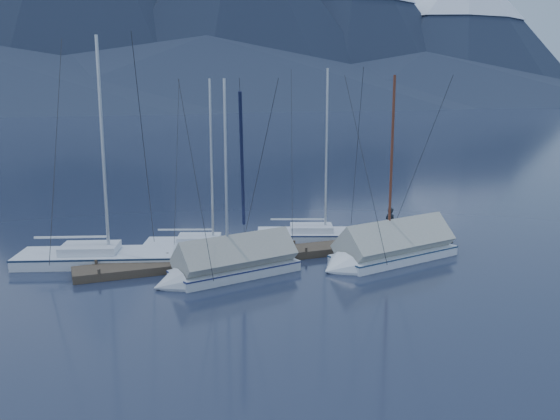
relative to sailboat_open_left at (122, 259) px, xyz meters
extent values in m
plane|color=black|center=(6.83, -3.67, -0.19)|extent=(1000.00, 1000.00, 0.00)
cone|color=#475675|center=(46.83, 426.33, 69.81)|extent=(330.00, 330.00, 140.00)
cone|color=#475675|center=(186.83, 441.33, 62.31)|extent=(308.00, 308.00, 125.00)
cone|color=#475675|center=(326.83, 421.33, 57.31)|extent=(286.00, 286.00, 115.00)
cone|color=#192133|center=(171.83, 296.33, 49.81)|extent=(182.40, 182.40, 100.00)
cone|color=#192133|center=(246.83, 291.33, 43.81)|extent=(197.60, 197.60, 88.00)
cone|color=#192133|center=(66.83, 241.33, 15.81)|extent=(390.00, 390.00, 32.00)
cone|color=#192133|center=(186.83, 246.33, 13.81)|extent=(364.00, 364.00, 28.00)
cube|color=#382D23|center=(6.83, -1.67, -0.02)|extent=(18.00, 1.50, 0.34)
cube|color=black|center=(0.83, -1.67, -0.24)|extent=(3.00, 1.30, 0.30)
cube|color=black|center=(6.83, -1.67, -0.24)|extent=(3.00, 1.30, 0.30)
cube|color=black|center=(12.83, -1.67, -0.24)|extent=(3.00, 1.30, 0.30)
cylinder|color=#382D23|center=(-1.17, -0.97, 0.16)|extent=(0.12, 0.12, 0.35)
cylinder|color=#382D23|center=(-1.17, -2.37, 0.16)|extent=(0.12, 0.12, 0.35)
cylinder|color=#382D23|center=(1.83, -0.97, 0.16)|extent=(0.12, 0.12, 0.35)
cylinder|color=#382D23|center=(1.83, -2.37, 0.16)|extent=(0.12, 0.12, 0.35)
cylinder|color=#382D23|center=(4.83, -0.97, 0.16)|extent=(0.12, 0.12, 0.35)
cylinder|color=#382D23|center=(4.83, -2.37, 0.16)|extent=(0.12, 0.12, 0.35)
cylinder|color=#382D23|center=(7.83, -0.97, 0.16)|extent=(0.12, 0.12, 0.35)
cylinder|color=#382D23|center=(7.83, -2.37, 0.16)|extent=(0.12, 0.12, 0.35)
cylinder|color=#382D23|center=(10.83, -0.97, 0.16)|extent=(0.12, 0.12, 0.35)
cylinder|color=#382D23|center=(10.83, -2.37, 0.16)|extent=(0.12, 0.12, 0.35)
cylinder|color=#382D23|center=(13.83, -0.97, 0.16)|extent=(0.12, 0.12, 0.35)
cylinder|color=#382D23|center=(13.83, -2.37, 0.16)|extent=(0.12, 0.12, 0.35)
cube|color=silver|center=(-0.98, 0.31, -0.05)|extent=(7.27, 4.31, 0.76)
cube|color=silver|center=(-0.98, 0.31, -0.39)|extent=(5.97, 3.00, 0.34)
cube|color=#152641|center=(-0.98, 0.31, 0.27)|extent=(7.34, 4.35, 0.07)
cone|color=silver|center=(2.80, -0.90, -0.05)|extent=(1.88, 2.49, 2.21)
cube|color=silver|center=(-1.31, 0.42, 0.50)|extent=(2.79, 2.27, 0.34)
cylinder|color=#B2B7BF|center=(-0.54, 0.17, 4.93)|extent=(0.14, 0.14, 9.20)
cylinder|color=#B2B7BF|center=(-2.07, 0.67, 1.02)|extent=(2.99, 1.05, 0.10)
cylinder|color=#26262B|center=(1.10, -0.36, 4.93)|extent=(1.09, 3.32, 9.21)
cube|color=silver|center=(3.97, 0.82, -0.07)|extent=(5.99, 3.75, 0.63)
cube|color=silver|center=(3.97, 0.82, -0.36)|extent=(4.90, 2.66, 0.28)
cube|color=navy|center=(3.97, 0.82, 0.19)|extent=(6.05, 3.79, 0.06)
cone|color=silver|center=(7.03, -0.32, -0.07)|extent=(1.61, 2.07, 1.82)
cube|color=silver|center=(3.70, 0.92, 0.38)|extent=(2.33, 1.94, 0.28)
cylinder|color=#B2B7BF|center=(4.32, 0.69, 4.03)|extent=(0.11, 0.11, 7.59)
cylinder|color=#B2B7BF|center=(3.08, 1.15, 0.81)|extent=(2.43, 0.97, 0.09)
cylinder|color=#26262B|center=(5.66, 0.19, 4.03)|extent=(1.02, 2.70, 7.59)
cube|color=silver|center=(9.79, 0.68, -0.07)|extent=(6.39, 4.06, 0.67)
cube|color=silver|center=(9.79, 0.68, -0.37)|extent=(5.22, 2.88, 0.30)
cube|color=#19234B|center=(9.79, 0.68, 0.22)|extent=(6.45, 4.10, 0.06)
cone|color=silver|center=(13.05, -0.56, -0.07)|extent=(1.73, 2.21, 1.94)
cube|color=silver|center=(9.51, 0.79, 0.42)|extent=(2.49, 2.08, 0.30)
cylinder|color=#B2B7BF|center=(10.17, 0.54, 4.31)|extent=(0.12, 0.12, 8.09)
cylinder|color=#B2B7BF|center=(8.84, 1.04, 0.87)|extent=(2.58, 1.06, 0.09)
cylinder|color=#26262B|center=(11.58, 0.00, 4.31)|extent=(1.12, 2.86, 8.10)
cube|color=white|center=(11.48, -3.92, -0.07)|extent=(6.27, 3.34, 0.63)
cube|color=white|center=(11.48, -3.92, -0.36)|extent=(5.20, 2.22, 0.29)
cube|color=navy|center=(11.48, -3.92, 0.20)|extent=(6.34, 3.37, 0.06)
cone|color=white|center=(8.14, -4.65, -0.07)|extent=(1.47, 2.21, 2.03)
cylinder|color=#592819|center=(11.10, -4.00, 4.09)|extent=(0.12, 0.12, 7.69)
cylinder|color=#592819|center=(12.41, -3.71, 0.82)|extent=(2.64, 0.66, 0.09)
cylinder|color=#26262B|center=(9.64, -4.32, 4.09)|extent=(0.66, 2.94, 7.70)
cube|color=#A5A69C|center=(11.48, -3.92, 0.63)|extent=(5.99, 3.31, 2.15)
cube|color=silver|center=(4.14, -3.52, -0.07)|extent=(5.54, 2.95, 0.62)
cube|color=silver|center=(4.14, -3.52, -0.36)|extent=(4.59, 1.95, 0.28)
cube|color=#19204C|center=(4.14, -3.52, 0.19)|extent=(5.59, 2.98, 0.06)
cone|color=silver|center=(1.15, -4.17, -0.07)|extent=(1.39, 1.98, 1.80)
cylinder|color=#B2B7BF|center=(3.77, -3.60, 3.99)|extent=(0.11, 0.11, 7.51)
cylinder|color=#B2B7BF|center=(5.05, -3.32, 0.80)|extent=(2.33, 0.58, 0.08)
cylinder|color=#26262B|center=(2.48, -3.88, 3.99)|extent=(0.58, 2.59, 7.52)
cube|color=gray|center=(4.14, -3.52, 0.61)|extent=(5.29, 2.92, 1.91)
imported|color=black|center=(12.52, -1.84, 0.95)|extent=(0.54, 0.67, 1.59)
camera|label=1|loc=(-2.70, -25.98, 7.26)|focal=38.00mm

